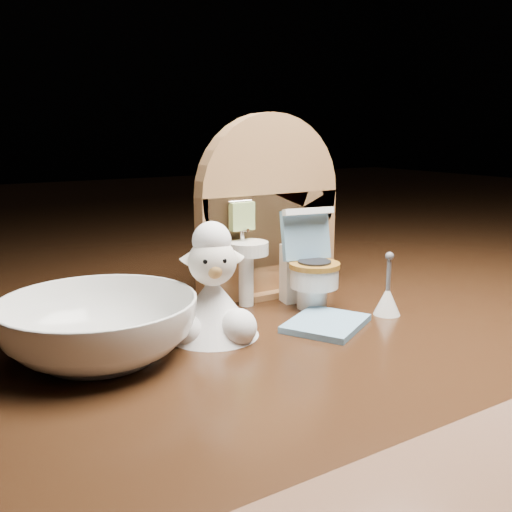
# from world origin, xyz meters

# --- Properties ---
(backdrop_panel) EXTENTS (0.13, 0.05, 0.15)m
(backdrop_panel) POSITION_xyz_m (-0.00, 0.06, 0.07)
(backdrop_panel) COLOR #A57346
(backdrop_panel) RESTS_ON ground
(toy_toilet) EXTENTS (0.04, 0.05, 0.08)m
(toy_toilet) POSITION_xyz_m (0.01, 0.02, 0.03)
(toy_toilet) COLOR white
(toy_toilet) RESTS_ON ground
(bath_mat) EXTENTS (0.07, 0.07, 0.00)m
(bath_mat) POSITION_xyz_m (-0.01, -0.03, 0.00)
(bath_mat) COLOR #6B98BB
(bath_mat) RESTS_ON ground
(toilet_brush) EXTENTS (0.02, 0.02, 0.05)m
(toilet_brush) POSITION_xyz_m (0.05, -0.03, 0.01)
(toilet_brush) COLOR white
(toilet_brush) RESTS_ON ground
(plush_lamb) EXTENTS (0.06, 0.06, 0.08)m
(plush_lamb) POSITION_xyz_m (-0.09, -0.00, 0.03)
(plush_lamb) COLOR white
(plush_lamb) RESTS_ON ground
(ceramic_bowl) EXTENTS (0.13, 0.13, 0.04)m
(ceramic_bowl) POSITION_xyz_m (-0.16, 0.00, 0.02)
(ceramic_bowl) COLOR white
(ceramic_bowl) RESTS_ON ground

